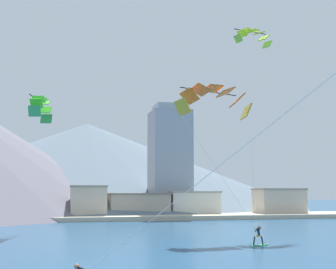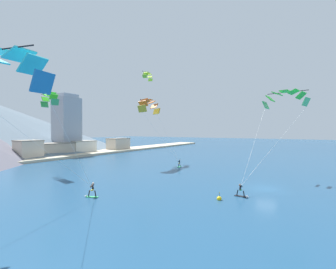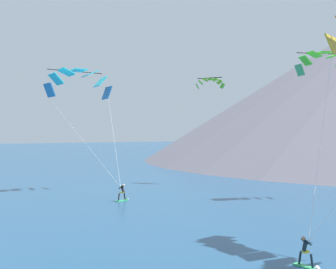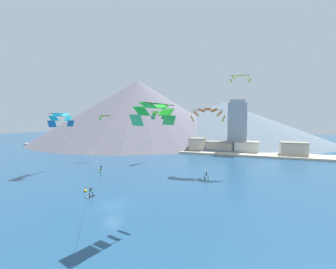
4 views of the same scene
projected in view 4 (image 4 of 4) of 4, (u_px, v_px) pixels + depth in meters
The scene contains 19 objects.
ground_plane at pixel (113, 206), 32.48m from camera, with size 400.00×400.00×0.00m, color navy.
kitesurfer_near_lead at pixel (90, 194), 36.14m from camera, with size 0.66×1.76×1.67m.
kitesurfer_near_trail at pixel (101, 169), 54.13m from camera, with size 1.13×1.74×1.79m.
kitesurfer_mid_center at pixel (207, 177), 46.71m from camera, with size 1.78×0.66×1.73m.
parafoil_kite_near_lead at pixel (154, 112), 27.43m from camera, with size 14.60×7.27×13.25m.
parafoil_kite_near_trail at pixel (61, 118), 54.71m from camera, with size 11.59×8.17×12.84m.
parafoil_kite_mid_center at pixel (208, 114), 53.25m from camera, with size 8.31×9.56×13.97m.
parafoil_kite_distant_high_outer at pixel (158, 114), 69.37m from camera, with size 2.56×6.23×2.54m.
parafoil_kite_distant_low_drift at pixel (105, 117), 71.11m from camera, with size 3.15×3.45×1.51m.
parafoil_kite_distant_mid_solo at pixel (240, 77), 55.37m from camera, with size 5.15×2.62×1.88m.
race_marker_buoy at pixel (85, 191), 38.95m from camera, with size 0.56×0.56×1.02m.
shoreline_strip at pixel (201, 152), 86.12m from camera, with size 180.00×10.00×0.70m, color beige.
shore_building_harbour_front at pixel (197, 145), 88.36m from camera, with size 5.87×5.55×5.44m.
shore_building_promenade_mid at pixel (220, 147), 87.16m from camera, with size 10.34×6.64×4.22m.
shore_building_quay_east at pixel (294, 149), 75.90m from camera, with size 8.48×5.43×5.01m.
shore_building_quay_west at pixel (246, 147), 84.01m from camera, with size 8.82×6.45×4.52m.
highrise_tower at pixel (238, 127), 87.24m from camera, with size 7.00×7.00×20.22m.
mountain_peak_west_ridge at pixel (223, 122), 137.38m from camera, with size 118.69×118.69×23.28m.
mountain_peak_central_summit at pixel (138, 111), 136.70m from camera, with size 118.51×118.51×36.42m.
Camera 4 is at (18.81, -26.82, 12.37)m, focal length 24.00 mm.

